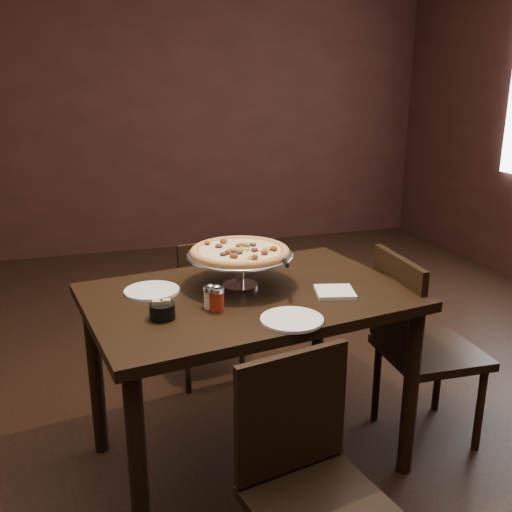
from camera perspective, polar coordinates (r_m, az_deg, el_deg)
name	(u,v)px	position (r m, az deg, el deg)	size (l,w,h in m)	color
room	(237,146)	(2.32, -1.93, 10.91)	(6.04, 7.04, 2.84)	black
dining_table	(248,316)	(2.41, -0.79, -6.04)	(1.42, 1.05, 0.81)	black
pizza_stand	(240,252)	(2.39, -1.63, 0.39)	(0.45, 0.45, 0.19)	silver
parmesan_shaker	(211,296)	(2.20, -4.56, -4.05)	(0.06, 0.06, 0.10)	#F0EEBB
pepper_flake_shaker	(217,298)	(2.17, -3.96, -4.25)	(0.06, 0.06, 0.10)	maroon
packet_caddy	(162,311)	(2.13, -9.36, -5.41)	(0.09, 0.09, 0.07)	black
napkin_stack	(335,292)	(2.37, 7.88, -3.59)	(0.15, 0.15, 0.02)	silver
plate_left	(152,291)	(2.41, -10.37, -3.44)	(0.23, 0.23, 0.01)	white
plate_near	(292,320)	(2.10, 3.60, -6.36)	(0.23, 0.23, 0.01)	white
serving_spatula	(286,263)	(2.27, 2.98, -0.69)	(0.12, 0.12, 0.02)	silver
chair_far	(208,304)	(3.19, -4.78, -4.78)	(0.45, 0.45, 0.86)	black
chair_near	(310,481)	(1.91, 5.41, -21.45)	(0.47, 0.47, 0.85)	black
chair_side	(417,341)	(2.76, 15.84, -8.22)	(0.45, 0.45, 0.92)	black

